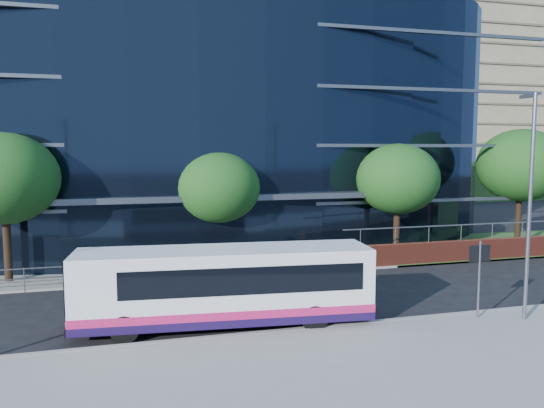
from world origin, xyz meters
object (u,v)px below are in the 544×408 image
object	(u,v)px
street_sign	(479,263)
tree_far_c	(398,179)
tree_far_b	(219,188)
tree_dist_f	(499,164)
tree_far_d	(521,165)
city_bus	(228,286)
tree_dist_e	(398,163)
streetlight_east	(530,200)
tree_far_a	(4,179)

from	to	relation	value
street_sign	tree_far_c	world-z (taller)	tree_far_c
tree_far_b	tree_dist_f	world-z (taller)	same
tree_far_b	tree_far_d	distance (m)	19.03
city_bus	street_sign	bearing A→B (deg)	-6.66
street_sign	tree_far_d	bearing A→B (deg)	45.22
tree_dist_e	tree_dist_f	xyz separation A→B (m)	(16.00, 2.00, -0.33)
tree_far_c	tree_far_d	distance (m)	9.08
tree_dist_f	streetlight_east	distance (m)	55.74
tree_far_d	streetlight_east	bearing A→B (deg)	-129.40
street_sign	tree_dist_e	xyz separation A→B (m)	(19.50, 41.59, 2.39)
tree_far_a	city_bus	distance (m)	12.77
tree_far_a	tree_dist_f	xyz separation A→B (m)	(53.00, 33.00, -0.65)
tree_dist_f	tree_far_d	bearing A→B (deg)	-126.87
tree_far_a	streetlight_east	size ratio (longest dim) A/B	0.87
tree_far_b	tree_far_d	xyz separation A→B (m)	(19.00, 0.50, 0.98)
tree_far_a	tree_dist_f	distance (m)	62.44
tree_dist_f	city_bus	distance (m)	60.91
street_sign	tree_dist_e	world-z (taller)	tree_dist_e
tree_far_a	tree_far_d	bearing A→B (deg)	1.97
tree_dist_e	streetlight_east	size ratio (longest dim) A/B	0.81
street_sign	tree_far_a	distance (m)	20.63
tree_dist_f	streetlight_east	xyz separation A→B (m)	(-34.00, -44.17, 0.23)
tree_far_a	tree_far_c	bearing A→B (deg)	0.00
street_sign	tree_dist_e	bearing A→B (deg)	64.88
tree_far_c	tree_far_d	world-z (taller)	tree_far_d
tree_dist_e	streetlight_east	world-z (taller)	streetlight_east
tree_dist_e	tree_dist_f	size ratio (longest dim) A/B	1.08
street_sign	streetlight_east	bearing A→B (deg)	-21.36
street_sign	tree_dist_e	size ratio (longest dim) A/B	0.43
tree_dist_f	streetlight_east	world-z (taller)	streetlight_east
tree_far_b	tree_dist_e	bearing A→B (deg)	48.48
tree_far_c	tree_far_b	bearing A→B (deg)	177.14
tree_far_a	tree_far_c	xyz separation A→B (m)	(20.00, 0.00, -0.33)
tree_far_a	city_bus	bearing A→B (deg)	-45.06
tree_far_a	streetlight_east	bearing A→B (deg)	-30.46
street_sign	tree_far_b	distance (m)	13.54
tree_far_b	city_bus	xyz separation A→B (m)	(-1.31, -9.21, -2.74)
street_sign	tree_far_c	size ratio (longest dim) A/B	0.43
tree_far_a	city_bus	xyz separation A→B (m)	(8.69, -8.71, -3.39)
tree_far_d	tree_dist_e	xyz separation A→B (m)	(8.00, 30.00, -0.65)
tree_far_b	tree_far_d	world-z (taller)	tree_far_d
tree_dist_e	streetlight_east	xyz separation A→B (m)	(-18.00, -42.17, -0.10)
tree_far_c	streetlight_east	size ratio (longest dim) A/B	0.81
tree_far_d	city_bus	size ratio (longest dim) A/B	0.71
tree_far_c	city_bus	world-z (taller)	tree_far_c
tree_far_b	tree_dist_f	distance (m)	53.90
tree_far_a	city_bus	world-z (taller)	tree_far_a
tree_dist_e	streetlight_east	bearing A→B (deg)	-113.11
tree_far_a	tree_dist_e	xyz separation A→B (m)	(37.00, 31.00, -0.33)
tree_far_d	tree_dist_f	distance (m)	40.01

